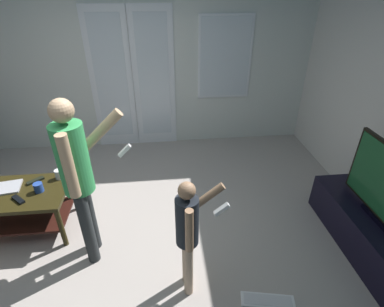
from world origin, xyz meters
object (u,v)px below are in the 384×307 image
(person_child, at_px, (189,230))
(cup_by_laptop, at_px, (38,187))
(loose_keyboard, at_px, (268,301))
(cup_near_edge, at_px, (59,174))
(person_adult, at_px, (78,172))
(tv_stand, at_px, (370,234))
(tv_remote_black, at_px, (18,199))
(coffee_table, at_px, (23,202))
(dvd_remote_slim, at_px, (35,181))
(laptop_closed, at_px, (1,189))

(person_child, relative_size, cup_by_laptop, 11.79)
(loose_keyboard, distance_m, cup_near_edge, 2.36)
(person_adult, bearing_deg, tv_stand, -5.07)
(person_child, height_order, cup_near_edge, person_child)
(loose_keyboard, relative_size, tv_remote_black, 2.69)
(tv_remote_black, bearing_deg, coffee_table, 151.46)
(cup_by_laptop, height_order, dvd_remote_slim, cup_by_laptop)
(person_child, bearing_deg, cup_by_laptop, 149.09)
(coffee_table, distance_m, cup_near_edge, 0.43)
(laptop_closed, xyz_separation_m, dvd_remote_slim, (0.29, 0.10, 0.00))
(person_child, height_order, cup_by_laptop, person_child)
(dvd_remote_slim, bearing_deg, cup_by_laptop, -101.15)
(coffee_table, relative_size, loose_keyboard, 1.99)
(laptop_closed, xyz_separation_m, cup_by_laptop, (0.39, -0.07, 0.04))
(cup_near_edge, distance_m, cup_by_laptop, 0.25)
(cup_near_edge, bearing_deg, laptop_closed, -165.23)
(coffee_table, bearing_deg, cup_near_edge, 30.24)
(cup_near_edge, bearing_deg, dvd_remote_slim, -171.30)
(coffee_table, height_order, person_child, person_child)
(person_child, xyz_separation_m, cup_by_laptop, (-1.41, 0.84, -0.12))
(loose_keyboard, relative_size, laptop_closed, 1.28)
(coffee_table, xyz_separation_m, cup_near_edge, (0.34, 0.20, 0.19))
(tv_remote_black, relative_size, dvd_remote_slim, 1.00)
(tv_remote_black, bearing_deg, loose_keyboard, 19.14)
(tv_stand, xyz_separation_m, loose_keyboard, (-1.14, -0.45, -0.18))
(dvd_remote_slim, bearing_deg, tv_remote_black, -140.78)
(laptop_closed, distance_m, tv_remote_black, 0.31)
(person_child, bearing_deg, loose_keyboard, -19.29)
(loose_keyboard, bearing_deg, tv_stand, 21.48)
(person_child, relative_size, laptop_closed, 3.10)
(cup_near_edge, bearing_deg, person_child, -39.66)
(loose_keyboard, bearing_deg, tv_remote_black, 156.80)
(person_adult, xyz_separation_m, person_child, (0.87, -0.46, -0.28))
(tv_stand, height_order, dvd_remote_slim, dvd_remote_slim)
(coffee_table, xyz_separation_m, loose_keyboard, (2.25, -1.08, -0.35))
(tv_stand, bearing_deg, dvd_remote_slim, 166.40)
(loose_keyboard, relative_size, cup_near_edge, 4.56)
(person_child, height_order, loose_keyboard, person_child)
(person_child, height_order, dvd_remote_slim, person_child)
(cup_near_edge, relative_size, dvd_remote_slim, 0.59)
(person_adult, bearing_deg, tv_remote_black, 159.53)
(cup_near_edge, bearing_deg, person_adult, -55.67)
(coffee_table, xyz_separation_m, cup_by_laptop, (0.20, -0.01, 0.18))
(tv_stand, relative_size, person_adult, 0.91)
(tv_stand, bearing_deg, laptop_closed, 169.07)
(cup_by_laptop, distance_m, dvd_remote_slim, 0.20)
(tv_stand, relative_size, laptop_closed, 4.05)
(tv_stand, distance_m, dvd_remote_slim, 3.39)
(cup_near_edge, bearing_deg, coffee_table, -149.76)
(coffee_table, xyz_separation_m, person_child, (1.61, -0.86, 0.31))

